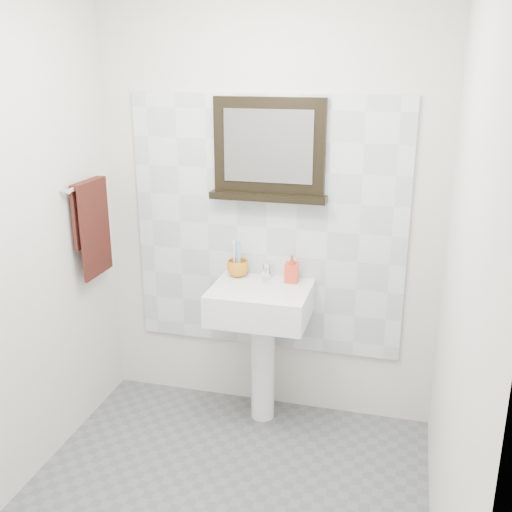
{
  "coord_description": "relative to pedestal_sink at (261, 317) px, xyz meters",
  "views": [
    {
      "loc": [
        0.79,
        -2.16,
        2.07
      ],
      "look_at": [
        0.08,
        0.55,
        1.15
      ],
      "focal_mm": 42.0,
      "sensor_mm": 36.0,
      "label": 1
    }
  ],
  "objects": [
    {
      "name": "towel_bar",
      "position": [
        -0.97,
        -0.1,
        0.74
      ],
      "size": [
        0.07,
        0.4,
        0.03
      ],
      "color": "silver",
      "rests_on": "left_wall"
    },
    {
      "name": "back_wall",
      "position": [
        -0.02,
        0.23,
        0.57
      ],
      "size": [
        2.0,
        0.01,
        2.5
      ],
      "primitive_type": "cube",
      "color": "silver",
      "rests_on": "ground"
    },
    {
      "name": "soap_dispenser",
      "position": [
        0.15,
        0.12,
        0.27
      ],
      "size": [
        0.08,
        0.08,
        0.17
      ],
      "primitive_type": "imported",
      "rotation": [
        0.0,
        0.0,
        0.04
      ],
      "color": "red",
      "rests_on": "pedestal_sink"
    },
    {
      "name": "toothbrushes",
      "position": [
        -0.18,
        0.14,
        0.31
      ],
      "size": [
        0.05,
        0.04,
        0.21
      ],
      "color": "white",
      "rests_on": "toothbrush_cup"
    },
    {
      "name": "splashback",
      "position": [
        -0.02,
        0.21,
        0.47
      ],
      "size": [
        1.6,
        0.02,
        1.5
      ],
      "primitive_type": "cube",
      "color": "silver",
      "rests_on": "back_wall"
    },
    {
      "name": "framed_mirror",
      "position": [
        -0.0,
        0.19,
        0.91
      ],
      "size": [
        0.66,
        0.11,
        0.56
      ],
      "color": "black",
      "rests_on": "back_wall"
    },
    {
      "name": "front_wall",
      "position": [
        -0.02,
        -1.97,
        0.57
      ],
      "size": [
        2.0,
        0.01,
        2.5
      ],
      "primitive_type": "cube",
      "color": "silver",
      "rests_on": "ground"
    },
    {
      "name": "hand_towel",
      "position": [
        -0.96,
        -0.1,
        0.53
      ],
      "size": [
        0.06,
        0.3,
        0.55
      ],
      "color": "black",
      "rests_on": "towel_bar"
    },
    {
      "name": "right_wall",
      "position": [
        0.98,
        -0.87,
        0.57
      ],
      "size": [
        0.01,
        2.2,
        2.5
      ],
      "primitive_type": "cube",
      "color": "silver",
      "rests_on": "ground"
    },
    {
      "name": "toothbrush_cup",
      "position": [
        -0.18,
        0.14,
        0.23
      ],
      "size": [
        0.13,
        0.13,
        0.1
      ],
      "primitive_type": "imported",
      "rotation": [
        0.0,
        0.0,
        -0.07
      ],
      "color": "orange",
      "rests_on": "pedestal_sink"
    },
    {
      "name": "pedestal_sink",
      "position": [
        0.0,
        0.0,
        0.0
      ],
      "size": [
        0.55,
        0.44,
        0.96
      ],
      "color": "white",
      "rests_on": "ground"
    }
  ]
}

